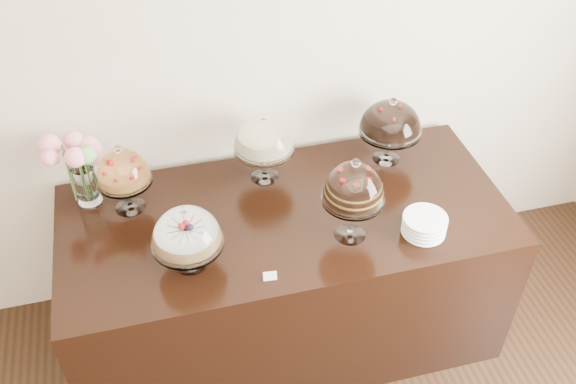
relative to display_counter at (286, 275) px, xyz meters
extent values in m
cube|color=beige|center=(-0.24, 0.55, 1.05)|extent=(5.00, 0.04, 3.00)
cube|color=black|center=(0.00, 0.00, 0.00)|extent=(2.20, 1.00, 0.90)
cone|color=white|center=(-0.50, -0.22, 0.46)|extent=(0.15, 0.15, 0.02)
cylinder|color=white|center=(-0.50, -0.22, 0.53)|extent=(0.03, 0.03, 0.10)
cylinder|color=white|center=(-0.50, -0.22, 0.58)|extent=(0.32, 0.32, 0.01)
cylinder|color=#A67B49|center=(-0.50, -0.22, 0.62)|extent=(0.26, 0.26, 0.06)
sphere|color=#B90E11|center=(-0.43, -0.20, 0.66)|extent=(0.02, 0.02, 0.02)
sphere|color=#B90E11|center=(-0.55, -0.17, 0.66)|extent=(0.02, 0.02, 0.02)
sphere|color=#B90E11|center=(-0.51, -0.29, 0.66)|extent=(0.02, 0.02, 0.02)
sphere|color=white|center=(-0.50, -0.22, 0.77)|extent=(0.04, 0.04, 0.04)
cone|color=white|center=(0.26, -0.22, 0.46)|extent=(0.15, 0.15, 0.02)
cylinder|color=white|center=(0.26, -0.22, 0.57)|extent=(0.03, 0.03, 0.20)
cylinder|color=white|center=(0.26, -0.22, 0.68)|extent=(0.29, 0.29, 0.01)
cylinder|color=black|center=(0.26, -0.22, 0.73)|extent=(0.22, 0.22, 0.10)
sphere|color=#B90E11|center=(0.31, -0.20, 0.79)|extent=(0.02, 0.02, 0.02)
sphere|color=#B90E11|center=(0.27, -0.16, 0.79)|extent=(0.02, 0.02, 0.02)
sphere|color=#B90E11|center=(0.21, -0.18, 0.79)|extent=(0.02, 0.02, 0.02)
sphere|color=#B90E11|center=(0.20, -0.24, 0.79)|extent=(0.02, 0.02, 0.02)
sphere|color=#B90E11|center=(0.24, -0.28, 0.79)|extent=(0.02, 0.02, 0.02)
sphere|color=#B90E11|center=(0.30, -0.26, 0.79)|extent=(0.02, 0.02, 0.02)
sphere|color=white|center=(0.26, -0.22, 0.88)|extent=(0.04, 0.04, 0.04)
cone|color=white|center=(-0.04, 0.30, 0.46)|extent=(0.15, 0.15, 0.02)
cylinder|color=white|center=(-0.04, 0.30, 0.55)|extent=(0.03, 0.03, 0.16)
cylinder|color=white|center=(-0.04, 0.30, 0.64)|extent=(0.31, 0.31, 0.01)
cylinder|color=#FFF7C5|center=(-0.04, 0.30, 0.68)|extent=(0.25, 0.25, 0.08)
sphere|color=white|center=(-0.04, 0.30, 0.82)|extent=(0.04, 0.04, 0.04)
cone|color=white|center=(0.64, 0.29, 0.46)|extent=(0.15, 0.15, 0.02)
cylinder|color=white|center=(0.64, 0.29, 0.55)|extent=(0.03, 0.03, 0.16)
cylinder|color=white|center=(0.64, 0.29, 0.64)|extent=(0.33, 0.33, 0.01)
cylinder|color=black|center=(0.64, 0.29, 0.68)|extent=(0.27, 0.27, 0.08)
sphere|color=#B90E11|center=(0.71, 0.31, 0.73)|extent=(0.02, 0.02, 0.02)
sphere|color=#B90E11|center=(0.58, 0.34, 0.73)|extent=(0.02, 0.02, 0.02)
sphere|color=#B90E11|center=(0.62, 0.22, 0.73)|extent=(0.02, 0.02, 0.02)
sphere|color=white|center=(0.64, 0.29, 0.81)|extent=(0.04, 0.04, 0.04)
cone|color=white|center=(-0.73, 0.23, 0.46)|extent=(0.15, 0.15, 0.02)
cylinder|color=white|center=(-0.73, 0.23, 0.55)|extent=(0.03, 0.03, 0.14)
cylinder|color=white|center=(-0.73, 0.23, 0.62)|extent=(0.26, 0.26, 0.01)
cylinder|color=#CB823B|center=(-0.73, 0.23, 0.65)|extent=(0.22, 0.22, 0.04)
sphere|color=#B90E11|center=(-0.68, 0.25, 0.68)|extent=(0.02, 0.02, 0.02)
sphere|color=#B90E11|center=(-0.72, 0.29, 0.68)|extent=(0.02, 0.02, 0.02)
sphere|color=#B90E11|center=(-0.78, 0.27, 0.68)|extent=(0.02, 0.02, 0.02)
sphere|color=#B90E11|center=(-0.79, 0.22, 0.68)|extent=(0.02, 0.02, 0.02)
sphere|color=#B90E11|center=(-0.75, 0.18, 0.68)|extent=(0.02, 0.02, 0.02)
sphere|color=#B90E11|center=(-0.69, 0.19, 0.68)|extent=(0.02, 0.02, 0.02)
sphere|color=white|center=(-0.73, 0.23, 0.81)|extent=(0.04, 0.04, 0.04)
cylinder|color=white|center=(-0.92, 0.33, 0.56)|extent=(0.11, 0.11, 0.21)
cylinder|color=#476B2D|center=(-0.89, 0.33, 0.61)|extent=(0.01, 0.01, 0.24)
sphere|color=pink|center=(-0.86, 0.34, 0.73)|extent=(0.11, 0.11, 0.11)
cylinder|color=#476B2D|center=(-0.90, 0.36, 0.61)|extent=(0.01, 0.01, 0.24)
sphere|color=pink|center=(-0.88, 0.40, 0.73)|extent=(0.11, 0.11, 0.11)
cylinder|color=#476B2D|center=(-0.93, 0.37, 0.63)|extent=(0.01, 0.01, 0.29)
sphere|color=pink|center=(-0.94, 0.41, 0.78)|extent=(0.09, 0.09, 0.09)
cylinder|color=#476B2D|center=(-0.98, 0.35, 0.64)|extent=(0.01, 0.01, 0.31)
sphere|color=pink|center=(-1.04, 0.37, 0.80)|extent=(0.10, 0.10, 0.10)
cylinder|color=#476B2D|center=(-0.98, 0.31, 0.64)|extent=(0.01, 0.01, 0.29)
sphere|color=pink|center=(-1.04, 0.28, 0.78)|extent=(0.08, 0.08, 0.08)
cylinder|color=#476B2D|center=(-0.93, 0.29, 0.64)|extent=(0.01, 0.01, 0.30)
sphere|color=pink|center=(-0.93, 0.25, 0.79)|extent=(0.10, 0.10, 0.10)
cylinder|color=#476B2D|center=(-0.90, 0.30, 0.63)|extent=(0.01, 0.01, 0.29)
sphere|color=#69A44F|center=(-0.88, 0.27, 0.78)|extent=(0.09, 0.09, 0.09)
cylinder|color=white|center=(0.60, -0.29, 0.45)|extent=(0.20, 0.20, 0.01)
cylinder|color=white|center=(0.60, -0.29, 0.47)|extent=(0.19, 0.19, 0.01)
cylinder|color=white|center=(0.60, -0.29, 0.48)|extent=(0.20, 0.20, 0.01)
cylinder|color=white|center=(0.60, -0.29, 0.49)|extent=(0.19, 0.19, 0.01)
cylinder|color=white|center=(0.60, -0.29, 0.50)|extent=(0.20, 0.20, 0.01)
cylinder|color=white|center=(0.60, -0.29, 0.51)|extent=(0.19, 0.19, 0.01)
cylinder|color=white|center=(0.60, -0.29, 0.52)|extent=(0.20, 0.20, 0.01)
cylinder|color=white|center=(0.60, -0.29, 0.53)|extent=(0.19, 0.19, 0.01)
cylinder|color=white|center=(0.60, -0.29, 0.54)|extent=(0.20, 0.20, 0.01)
cube|color=white|center=(-0.17, -0.40, 0.47)|extent=(0.06, 0.02, 0.04)
camera|label=1|loc=(-0.56, -2.23, 2.59)|focal=40.00mm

